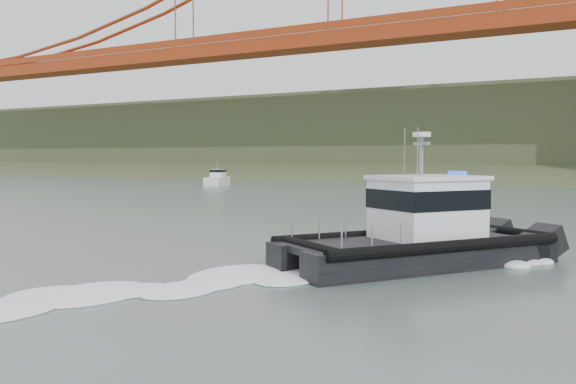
% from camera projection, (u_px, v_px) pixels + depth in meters
% --- Properties ---
extents(ground, '(400.00, 400.00, 0.00)m').
position_uv_depth(ground, '(153.00, 274.00, 21.35)').
color(ground, slate).
rests_on(ground, ground).
extents(patrol_boat, '(8.64, 10.57, 4.95)m').
position_uv_depth(patrol_boat, '(420.00, 231.00, 23.02)').
color(patrol_boat, black).
rests_on(patrol_boat, ground).
extents(motorboat, '(4.15, 6.55, 3.42)m').
position_uv_depth(motorboat, '(217.00, 179.00, 87.38)').
color(motorboat, white).
rests_on(motorboat, ground).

